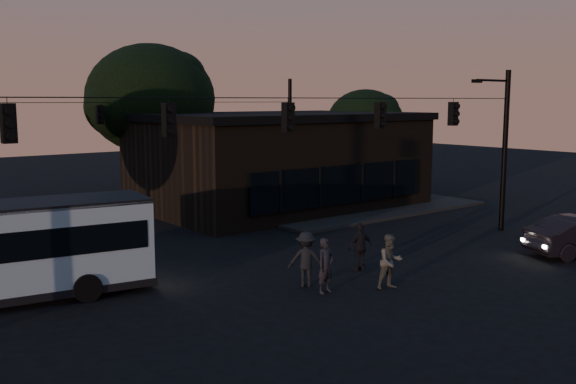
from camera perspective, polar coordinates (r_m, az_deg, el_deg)
ground at (r=19.80m, az=7.38°, el=-9.93°), size 120.00×120.00×0.00m
sidewalk_far_right at (r=37.71m, az=4.72°, el=-1.09°), size 14.00×10.00×0.15m
building at (r=36.91m, az=-0.74°, el=2.86°), size 15.40×10.41×5.40m
tree_behind at (r=39.18m, az=-12.12°, el=8.09°), size 7.60×7.60×9.43m
tree_right at (r=44.30m, az=6.88°, el=6.19°), size 5.20×5.20×6.86m
signal_rig_near at (r=21.84m, az=0.00°, el=3.76°), size 26.24×0.30×7.50m
signal_rig_far at (r=35.74m, az=-16.33°, el=4.77°), size 26.24×0.30×7.50m
pedestrian_a at (r=20.63m, az=3.37°, el=-6.55°), size 0.69×0.49×1.78m
pedestrian_b at (r=21.29m, az=9.08°, el=-6.13°), size 1.02×0.87×1.81m
pedestrian_c at (r=23.36m, az=6.44°, el=-4.87°), size 1.07×0.56×1.75m
pedestrian_d at (r=21.30m, az=1.62°, el=-5.99°), size 1.35×1.29×1.84m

